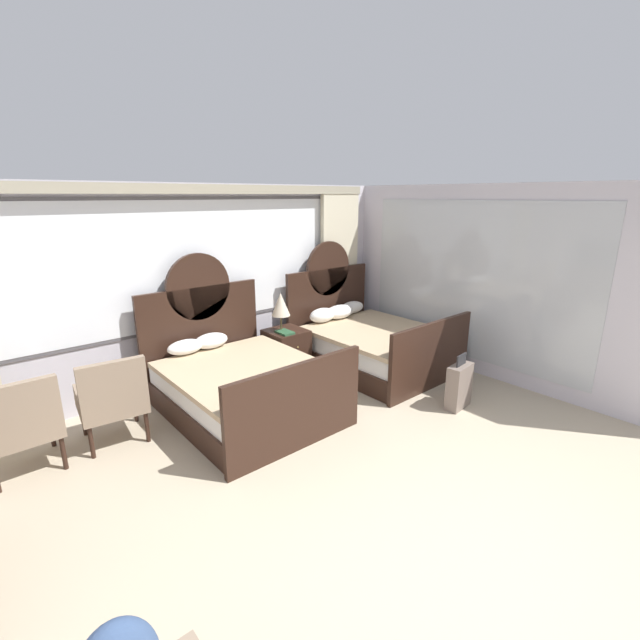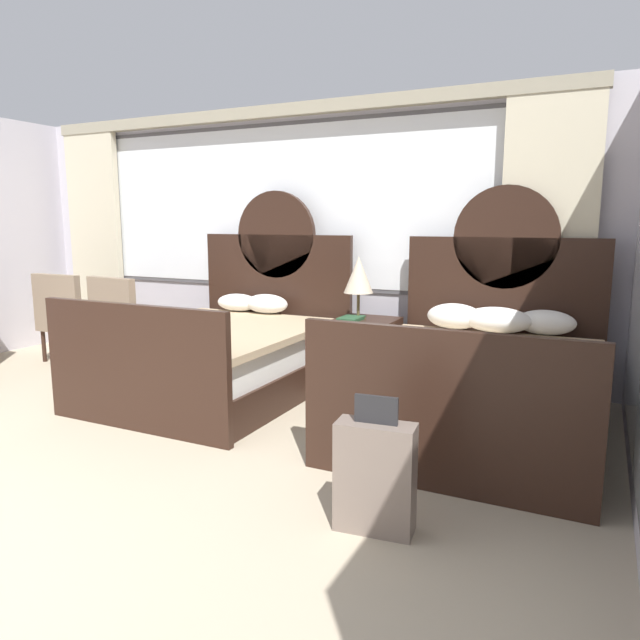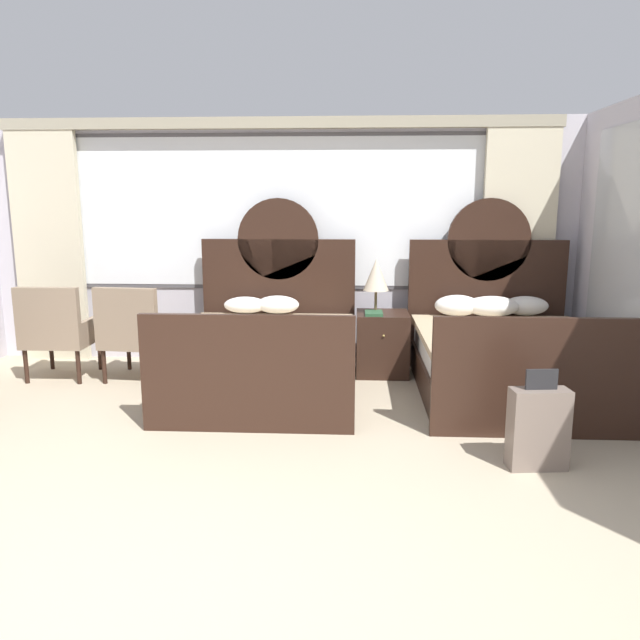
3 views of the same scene
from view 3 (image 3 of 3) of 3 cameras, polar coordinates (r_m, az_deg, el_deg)
The scene contains 10 objects.
ground_plane at distance 3.14m, azimuth -13.94°, elevation -24.20°, with size 24.00×24.00×0.00m, color tan.
wall_back_window at distance 6.86m, azimuth -3.85°, elevation 8.03°, with size 6.54×0.22×2.70m.
bed_near_window at distance 5.86m, azimuth -5.01°, elevation -3.14°, with size 1.68×2.14×1.84m.
bed_near_mirror at distance 6.00m, azimuth 17.02°, elevation -3.20°, with size 1.68×2.14×1.84m.
nightstand_between_beds at distance 6.44m, azimuth 5.85°, elevation -2.19°, with size 0.54×0.56×0.66m.
table_lamp_on_nightstand at distance 6.32m, azimuth 5.29°, elevation 4.20°, with size 0.27×0.27×0.57m.
book_on_nightstand at distance 6.26m, azimuth 5.06°, elevation 0.65°, with size 0.18×0.26×0.03m.
armchair_by_window_left at distance 6.42m, azimuth -16.93°, elevation -0.97°, with size 0.70×0.70×0.98m.
armchair_by_window_centre at distance 6.74m, azimuth -23.39°, elevation -0.86°, with size 0.64×0.64×0.98m.
suitcase_on_floor at distance 4.44m, azimuth 19.77°, elevation -9.53°, with size 0.41×0.21×0.70m.
Camera 3 is at (0.82, -2.44, 1.79)m, focal length 34.13 mm.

